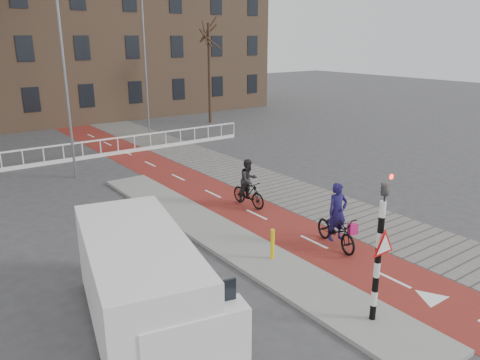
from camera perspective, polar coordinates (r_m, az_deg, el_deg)
ground at (r=13.22m, az=10.52°, el=-11.98°), size 120.00×120.00×0.00m
bike_lane at (r=21.40m, az=-6.25°, el=-0.30°), size 2.50×60.00×0.01m
sidewalk at (r=22.86m, az=-0.18°, el=0.93°), size 3.00×60.00×0.01m
curb_island at (r=15.51m, az=-2.10°, el=-6.89°), size 1.80×16.00×0.12m
traffic_signal at (r=10.78m, az=16.70°, el=-7.59°), size 0.80×0.80×3.68m
bollard at (r=13.77m, az=3.98°, el=-7.79°), size 0.12×0.12×0.91m
cyclist_near at (r=14.96m, az=11.69°, el=-5.48°), size 1.15×2.12×2.08m
cyclist_far at (r=18.10m, az=1.04°, el=-0.85°), size 0.85×1.78×1.88m
van at (r=10.83m, az=-12.26°, el=-11.96°), size 3.15×5.50×2.22m
railing at (r=25.75m, az=-27.06°, el=1.57°), size 28.00×0.10×0.99m
tree_right at (r=36.12m, az=-3.75°, el=12.76°), size 0.22×0.22×7.34m
streetlight_near at (r=22.60m, az=-20.44°, el=10.68°), size 0.12×0.12×8.51m
streetlight_right at (r=31.87m, az=-11.44°, el=13.24°), size 0.12×0.12×8.83m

